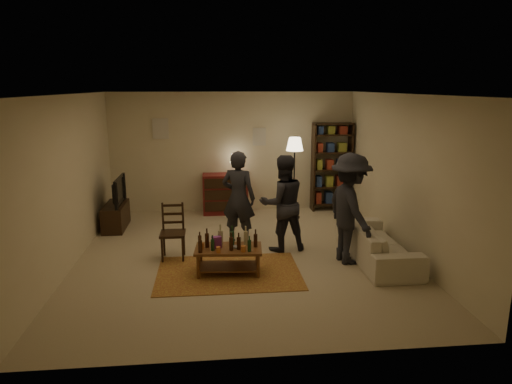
{
  "coord_description": "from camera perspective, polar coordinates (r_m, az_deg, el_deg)",
  "views": [
    {
      "loc": [
        -0.52,
        -7.31,
        2.83
      ],
      "look_at": [
        0.23,
        0.1,
        1.09
      ],
      "focal_mm": 32.0,
      "sensor_mm": 36.0,
      "label": 1
    }
  ],
  "objects": [
    {
      "name": "coffee_table",
      "position": [
        7.04,
        -3.58,
        -7.23
      ],
      "size": [
        1.05,
        0.63,
        0.75
      ],
      "rotation": [
        0.0,
        0.0,
        -0.08
      ],
      "color": "brown",
      "rests_on": "ground"
    },
    {
      "name": "sofa",
      "position": [
        7.85,
        14.91,
        -6.09
      ],
      "size": [
        0.81,
        2.08,
        0.61
      ],
      "primitive_type": "imported",
      "rotation": [
        0.0,
        0.0,
        1.57
      ],
      "color": "beige",
      "rests_on": "ground"
    },
    {
      "name": "room_shell",
      "position": [
        10.34,
        -6.54,
        7.44
      ],
      "size": [
        6.0,
        6.0,
        6.0
      ],
      "color": "beige",
      "rests_on": "ground"
    },
    {
      "name": "dining_chair",
      "position": [
        7.74,
        -10.35,
        -4.61
      ],
      "size": [
        0.41,
        0.41,
        0.95
      ],
      "rotation": [
        0.0,
        0.0,
        -0.0
      ],
      "color": "black",
      "rests_on": "ground"
    },
    {
      "name": "dresser",
      "position": [
        10.3,
        -3.82,
        -0.08
      ],
      "size": [
        1.0,
        0.5,
        1.36
      ],
      "color": "maroon",
      "rests_on": "ground"
    },
    {
      "name": "floor",
      "position": [
        7.86,
        -1.64,
        -7.96
      ],
      "size": [
        6.0,
        6.0,
        0.0
      ],
      "primitive_type": "plane",
      "color": "#C6B793",
      "rests_on": "ground"
    },
    {
      "name": "floor_lamp",
      "position": [
        9.74,
        4.85,
        5.27
      ],
      "size": [
        0.36,
        0.36,
        1.76
      ],
      "color": "black",
      "rests_on": "ground"
    },
    {
      "name": "person_right",
      "position": [
        7.9,
        3.34,
        -1.42
      ],
      "size": [
        0.92,
        0.78,
        1.69
      ],
      "primitive_type": "imported",
      "rotation": [
        0.0,
        0.0,
        3.32
      ],
      "color": "#27282F",
      "rests_on": "ground"
    },
    {
      "name": "person_by_sofa",
      "position": [
        7.48,
        11.67,
        -2.07
      ],
      "size": [
        0.86,
        1.26,
        1.8
      ],
      "primitive_type": "imported",
      "rotation": [
        0.0,
        0.0,
        1.75
      ],
      "color": "#222329",
      "rests_on": "ground"
    },
    {
      "name": "rug",
      "position": [
        7.18,
        -3.42,
        -10.03
      ],
      "size": [
        2.2,
        1.5,
        0.01
      ],
      "primitive_type": "cube",
      "color": "maroon",
      "rests_on": "ground"
    },
    {
      "name": "tv_stand",
      "position": [
        9.63,
        -17.14,
        -2.15
      ],
      "size": [
        0.4,
        1.0,
        1.06
      ],
      "color": "black",
      "rests_on": "ground"
    },
    {
      "name": "person_left",
      "position": [
        8.22,
        -2.2,
        -0.75
      ],
      "size": [
        0.74,
        0.63,
        1.71
      ],
      "primitive_type": "imported",
      "rotation": [
        0.0,
        0.0,
        2.73
      ],
      "color": "#23252B",
      "rests_on": "ground"
    },
    {
      "name": "bookshelf",
      "position": [
        10.62,
        9.4,
        3.24
      ],
      "size": [
        0.9,
        0.34,
        2.02
      ],
      "color": "black",
      "rests_on": "ground"
    }
  ]
}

